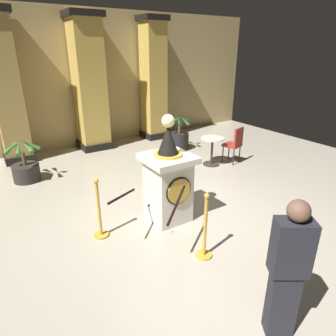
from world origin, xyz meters
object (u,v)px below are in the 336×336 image
stanchion_near (100,217)px  cafe_chair_red (235,142)px  pedestal_clock (168,181)px  bystander_guest (288,268)px  stanchion_far (205,235)px  potted_palm_right (179,139)px  potted_palm_left (26,169)px  cafe_table (212,148)px

stanchion_near → cafe_chair_red: bearing=16.9°
pedestal_clock → bystander_guest: size_ratio=1.19×
stanchion_near → bystander_guest: (0.96, -2.68, 0.48)m
pedestal_clock → bystander_guest: (-0.25, -2.55, 0.10)m
stanchion_far → cafe_chair_red: size_ratio=1.07×
potted_palm_right → cafe_chair_red: (0.55, -1.73, 0.25)m
potted_palm_left → cafe_chair_red: potted_palm_left is taller
stanchion_far → cafe_table: (2.51, 2.78, 0.11)m
bystander_guest → cafe_chair_red: bearing=51.0°
bystander_guest → stanchion_near: bearing=109.7°
bystander_guest → cafe_chair_red: bystander_guest is taller
cafe_chair_red → potted_palm_right: bearing=107.6°
potted_palm_right → cafe_table: (-0.02, -1.51, 0.14)m
stanchion_far → cafe_table: size_ratio=1.41×
cafe_table → cafe_chair_red: 0.62m
stanchion_far → potted_palm_left: (-1.71, 4.29, -0.07)m
cafe_chair_red → stanchion_far: bearing=-140.3°
stanchion_far → stanchion_near: bearing=129.8°
cafe_table → cafe_chair_red: cafe_chair_red is taller
cafe_table → pedestal_clock: bearing=-145.8°
stanchion_far → potted_palm_right: (2.53, 4.29, -0.03)m
pedestal_clock → potted_palm_right: pedestal_clock is taller
stanchion_near → potted_palm_left: (-0.63, 2.99, -0.06)m
pedestal_clock → potted_palm_right: (2.41, 3.13, -0.40)m
bystander_guest → cafe_chair_red: size_ratio=1.65×
pedestal_clock → cafe_chair_red: pedestal_clock is taller
stanchion_near → cafe_table: stanchion_near is taller
stanchion_far → cafe_table: stanchion_far is taller
potted_palm_left → potted_palm_right: bearing=0.0°
stanchion_far → potted_palm_right: bearing=59.4°
bystander_guest → potted_palm_right: bearing=65.0°
stanchion_near → stanchion_far: bearing=-50.2°
stanchion_near → cafe_chair_red: (4.16, 1.26, 0.22)m
stanchion_near → cafe_table: 3.88m
pedestal_clock → potted_palm_left: bearing=120.4°
potted_palm_left → bystander_guest: size_ratio=0.63×
stanchion_far → bystander_guest: bystander_guest is taller
potted_palm_right → cafe_table: potted_palm_right is taller
stanchion_far → potted_palm_right: potted_palm_right is taller
potted_palm_left → potted_palm_right: size_ratio=0.95×
stanchion_near → cafe_table: (3.59, 1.49, 0.11)m
cafe_chair_red → pedestal_clock: bearing=-154.7°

